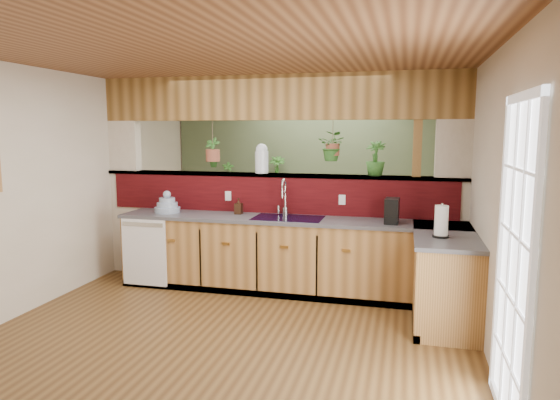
% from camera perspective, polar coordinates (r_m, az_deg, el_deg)
% --- Properties ---
extents(ground, '(4.60, 7.00, 0.01)m').
position_cam_1_polar(ground, '(5.30, -4.30, -13.38)').
color(ground, brown).
rests_on(ground, ground).
extents(ceiling, '(4.60, 7.00, 0.01)m').
position_cam_1_polar(ceiling, '(4.98, -4.62, 15.73)').
color(ceiling, brown).
rests_on(ceiling, ground).
extents(wall_back, '(4.60, 0.02, 2.60)m').
position_cam_1_polar(wall_back, '(8.35, 3.27, 3.65)').
color(wall_back, beige).
rests_on(wall_back, ground).
extents(wall_left, '(0.02, 7.00, 2.60)m').
position_cam_1_polar(wall_left, '(6.11, -25.36, 1.32)').
color(wall_left, beige).
rests_on(wall_left, ground).
extents(wall_right, '(0.02, 7.00, 2.60)m').
position_cam_1_polar(wall_right, '(4.77, 22.74, -0.19)').
color(wall_right, beige).
rests_on(wall_right, ground).
extents(pass_through_partition, '(4.60, 0.21, 2.60)m').
position_cam_1_polar(pass_through_partition, '(6.26, -0.24, 1.22)').
color(pass_through_partition, beige).
rests_on(pass_through_partition, ground).
extents(pass_through_ledge, '(4.60, 0.21, 0.04)m').
position_cam_1_polar(pass_through_ledge, '(6.25, -0.50, 2.87)').
color(pass_through_ledge, brown).
rests_on(pass_through_ledge, ground).
extents(header_beam, '(4.60, 0.15, 0.55)m').
position_cam_1_polar(header_beam, '(6.24, -0.51, 11.63)').
color(header_beam, brown).
rests_on(header_beam, ground).
extents(sage_backwall, '(4.55, 0.02, 2.55)m').
position_cam_1_polar(sage_backwall, '(8.33, 3.24, 3.64)').
color(sage_backwall, '#526344').
rests_on(sage_backwall, ground).
extents(countertop, '(4.14, 1.52, 0.90)m').
position_cam_1_polar(countertop, '(5.78, 6.39, -6.89)').
color(countertop, olive).
rests_on(countertop, ground).
extents(dishwasher, '(0.58, 0.03, 0.82)m').
position_cam_1_polar(dishwasher, '(6.32, -15.27, -5.75)').
color(dishwasher, white).
rests_on(dishwasher, ground).
extents(navy_sink, '(0.82, 0.50, 0.18)m').
position_cam_1_polar(navy_sink, '(5.91, 0.93, -2.81)').
color(navy_sink, black).
rests_on(navy_sink, countertop).
extents(french_door, '(0.06, 1.02, 2.16)m').
position_cam_1_polar(french_door, '(3.55, 25.10, -7.07)').
color(french_door, white).
rests_on(french_door, ground).
extents(faucet, '(0.20, 0.20, 0.45)m').
position_cam_1_polar(faucet, '(6.03, 0.48, 0.50)').
color(faucet, '#B7B7B2').
rests_on(faucet, countertop).
extents(dish_stack, '(0.32, 0.32, 0.28)m').
position_cam_1_polar(dish_stack, '(6.42, -12.76, -0.65)').
color(dish_stack, '#8A9BB3').
rests_on(dish_stack, countertop).
extents(soap_dispenser, '(0.09, 0.09, 0.20)m').
position_cam_1_polar(soap_dispenser, '(6.17, -4.76, -0.70)').
color(soap_dispenser, '#3A2315').
rests_on(soap_dispenser, countertop).
extents(coffee_maker, '(0.15, 0.25, 0.28)m').
position_cam_1_polar(coffee_maker, '(5.67, 12.66, -1.33)').
color(coffee_maker, black).
rests_on(coffee_maker, countertop).
extents(paper_towel, '(0.16, 0.16, 0.33)m').
position_cam_1_polar(paper_towel, '(5.05, 17.95, -2.40)').
color(paper_towel, black).
rests_on(paper_towel, countertop).
extents(glass_jar, '(0.17, 0.17, 0.37)m').
position_cam_1_polar(glass_jar, '(6.29, -2.11, 4.77)').
color(glass_jar, silver).
rests_on(glass_jar, pass_through_ledge).
extents(ledge_plant_right, '(0.26, 0.26, 0.41)m').
position_cam_1_polar(ledge_plant_right, '(6.04, 10.85, 4.70)').
color(ledge_plant_right, '#295A1F').
rests_on(ledge_plant_right, pass_through_ledge).
extents(hanging_plant_a, '(0.22, 0.18, 0.52)m').
position_cam_1_polar(hanging_plant_a, '(6.49, -7.71, 6.48)').
color(hanging_plant_a, brown).
rests_on(hanging_plant_a, header_beam).
extents(hanging_plant_b, '(0.38, 0.35, 0.47)m').
position_cam_1_polar(hanging_plant_b, '(6.08, 6.06, 7.58)').
color(hanging_plant_b, brown).
rests_on(hanging_plant_b, header_beam).
extents(shelving_console, '(1.57, 0.48, 1.04)m').
position_cam_1_polar(shelving_console, '(8.40, -2.49, -1.82)').
color(shelving_console, black).
rests_on(shelving_console, ground).
extents(shelf_plant_a, '(0.23, 0.19, 0.38)m').
position_cam_1_polar(shelf_plant_a, '(8.47, -5.94, 3.06)').
color(shelf_plant_a, '#295A1F').
rests_on(shelf_plant_a, shelving_console).
extents(shelf_plant_b, '(0.32, 0.32, 0.49)m').
position_cam_1_polar(shelf_plant_b, '(8.21, -0.36, 3.32)').
color(shelf_plant_b, '#295A1F').
rests_on(shelf_plant_b, shelving_console).
extents(floor_plant, '(0.89, 0.82, 0.81)m').
position_cam_1_polar(floor_plant, '(7.58, 6.33, -3.65)').
color(floor_plant, '#295A1F').
rests_on(floor_plant, ground).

